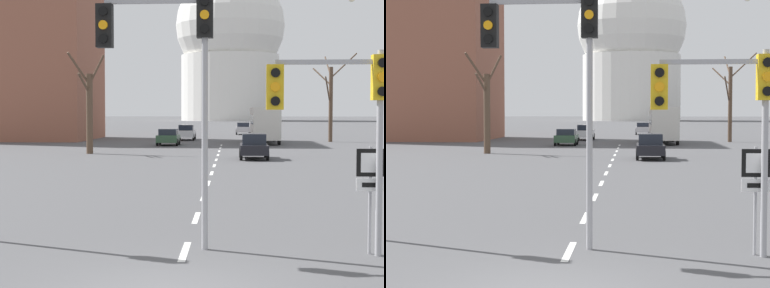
# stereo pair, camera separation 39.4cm
# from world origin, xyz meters

# --- Properties ---
(lane_stripe_0) EXTENTS (0.16, 2.00, 0.01)m
(lane_stripe_0) POSITION_xyz_m (0.00, 3.37, 0.00)
(lane_stripe_0) COLOR silver
(lane_stripe_0) RESTS_ON ground_plane
(lane_stripe_1) EXTENTS (0.16, 2.00, 0.01)m
(lane_stripe_1) POSITION_xyz_m (0.00, 7.87, 0.00)
(lane_stripe_1) COLOR silver
(lane_stripe_1) RESTS_ON ground_plane
(lane_stripe_2) EXTENTS (0.16, 2.00, 0.01)m
(lane_stripe_2) POSITION_xyz_m (0.00, 12.37, 0.00)
(lane_stripe_2) COLOR silver
(lane_stripe_2) RESTS_ON ground_plane
(lane_stripe_3) EXTENTS (0.16, 2.00, 0.01)m
(lane_stripe_3) POSITION_xyz_m (0.00, 16.87, 0.00)
(lane_stripe_3) COLOR silver
(lane_stripe_3) RESTS_ON ground_plane
(lane_stripe_4) EXTENTS (0.16, 2.00, 0.01)m
(lane_stripe_4) POSITION_xyz_m (0.00, 21.37, 0.00)
(lane_stripe_4) COLOR silver
(lane_stripe_4) RESTS_ON ground_plane
(lane_stripe_5) EXTENTS (0.16, 2.00, 0.01)m
(lane_stripe_5) POSITION_xyz_m (0.00, 25.87, 0.00)
(lane_stripe_5) COLOR silver
(lane_stripe_5) RESTS_ON ground_plane
(lane_stripe_6) EXTENTS (0.16, 2.00, 0.01)m
(lane_stripe_6) POSITION_xyz_m (0.00, 30.37, 0.00)
(lane_stripe_6) COLOR silver
(lane_stripe_6) RESTS_ON ground_plane
(lane_stripe_7) EXTENTS (0.16, 2.00, 0.01)m
(lane_stripe_7) POSITION_xyz_m (0.00, 34.87, 0.00)
(lane_stripe_7) COLOR silver
(lane_stripe_7) RESTS_ON ground_plane
(lane_stripe_8) EXTENTS (0.16, 2.00, 0.01)m
(lane_stripe_8) POSITION_xyz_m (0.00, 39.37, 0.00)
(lane_stripe_8) COLOR silver
(lane_stripe_8) RESTS_ON ground_plane
(lane_stripe_9) EXTENTS (0.16, 2.00, 0.01)m
(lane_stripe_9) POSITION_xyz_m (0.00, 43.87, 0.00)
(lane_stripe_9) COLOR silver
(lane_stripe_9) RESTS_ON ground_plane
(lane_stripe_10) EXTENTS (0.16, 2.00, 0.01)m
(lane_stripe_10) POSITION_xyz_m (0.00, 48.37, 0.00)
(lane_stripe_10) COLOR silver
(lane_stripe_10) RESTS_ON ground_plane
(traffic_signal_near_right) EXTENTS (2.58, 0.34, 4.38)m
(traffic_signal_near_right) POSITION_xyz_m (3.35, 3.21, 3.32)
(traffic_signal_near_right) COLOR #9E9EA3
(traffic_signal_near_right) RESTS_ON ground_plane
(traffic_signal_centre_tall) EXTENTS (2.59, 0.34, 5.77)m
(traffic_signal_centre_tall) POSITION_xyz_m (-0.32, 3.62, 4.39)
(traffic_signal_centre_tall) COLOR #9E9EA3
(traffic_signal_centre_tall) RESTS_ON ground_plane
(route_sign_post) EXTENTS (0.60, 0.08, 2.34)m
(route_sign_post) POSITION_xyz_m (4.01, 3.38, 1.58)
(route_sign_post) COLOR #9E9EA3
(route_sign_post) RESTS_ON ground_plane
(street_lamp_right) EXTENTS (1.96, 0.36, 8.87)m
(street_lamp_right) POSITION_xyz_m (8.28, 21.88, 5.37)
(street_lamp_right) COLOR #9E9EA3
(street_lamp_right) RESTS_ON ground_plane
(sedan_near_left) EXTENTS (1.97, 3.80, 1.51)m
(sedan_near_left) POSITION_xyz_m (-4.84, 47.71, 0.77)
(sedan_near_left) COLOR #2D4C33
(sedan_near_left) RESTS_ON ground_plane
(sedan_near_right) EXTENTS (1.93, 4.50, 1.61)m
(sedan_near_right) POSITION_xyz_m (2.43, 76.16, 0.83)
(sedan_near_right) COLOR #B7B7BC
(sedan_near_right) RESTS_ON ground_plane
(sedan_mid_centre) EXTENTS (1.87, 4.46, 1.67)m
(sedan_mid_centre) POSITION_xyz_m (-3.96, 58.53, 0.86)
(sedan_mid_centre) COLOR silver
(sedan_mid_centre) RESTS_ON ground_plane
(sedan_far_left) EXTENTS (1.85, 4.28, 1.66)m
(sedan_far_left) POSITION_xyz_m (2.41, 31.25, 0.83)
(sedan_far_left) COLOR black
(sedan_far_left) RESTS_ON ground_plane
(city_bus) EXTENTS (2.66, 10.80, 3.48)m
(city_bus) POSITION_xyz_m (4.13, 52.38, 2.05)
(city_bus) COLOR beige
(city_bus) RESTS_ON ground_plane
(bare_tree_left_near) EXTENTS (2.49, 2.21, 7.36)m
(bare_tree_left_near) POSITION_xyz_m (-9.45, 35.72, 3.32)
(bare_tree_left_near) COLOR brown
(bare_tree_left_near) RESTS_ON ground_plane
(bare_tree_right_near) EXTENTS (4.44, 6.09, 9.13)m
(bare_tree_right_near) POSITION_xyz_m (11.02, 55.69, 4.40)
(bare_tree_right_near) COLOR brown
(bare_tree_right_near) RESTS_ON ground_plane
(capitol_dome) EXTENTS (37.57, 37.57, 53.07)m
(capitol_dome) POSITION_xyz_m (0.00, 212.81, 25.85)
(capitol_dome) COLOR silver
(capitol_dome) RESTS_ON ground_plane
(apartment_block_left) EXTENTS (18.00, 14.00, 24.84)m
(apartment_block_left) POSITION_xyz_m (-23.46, 59.60, 12.42)
(apartment_block_left) COLOR #935642
(apartment_block_left) RESTS_ON ground_plane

